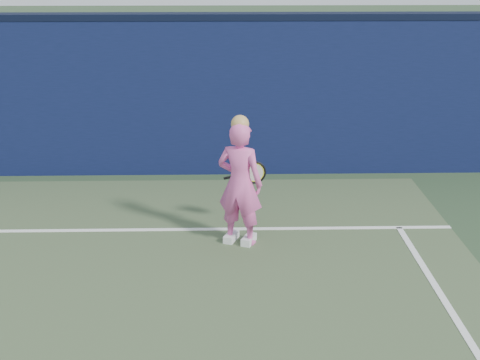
{
  "coord_description": "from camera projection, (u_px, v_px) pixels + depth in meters",
  "views": [
    {
      "loc": [
        2.47,
        -4.21,
        3.59
      ],
      "look_at": [
        2.65,
        3.61,
        0.84
      ],
      "focal_mm": 50.0,
      "sensor_mm": 36.0,
      "label": 1
    }
  ],
  "objects": [
    {
      "name": "wall_cap",
      "position": [
        66.0,
        17.0,
        10.4
      ],
      "size": [
        24.0,
        0.42,
        0.1
      ],
      "primitive_type": "cube",
      "color": "black",
      "rests_on": "backstop_wall"
    },
    {
      "name": "player",
      "position": [
        240.0,
        183.0,
        8.3
      ],
      "size": [
        0.68,
        0.57,
        1.67
      ],
      "rotation": [
        0.0,
        0.0,
        2.76
      ],
      "color": "#EF5DB0",
      "rests_on": "ground"
    },
    {
      "name": "backstop_wall",
      "position": [
        73.0,
        99.0,
        10.83
      ],
      "size": [
        24.0,
        0.4,
        2.5
      ],
      "primitive_type": "cube",
      "color": "#0C1436",
      "rests_on": "ground"
    },
    {
      "name": "racket",
      "position": [
        252.0,
        173.0,
        8.72
      ],
      "size": [
        0.56,
        0.16,
        0.31
      ],
      "rotation": [
        0.0,
        0.0,
        -0.27
      ],
      "color": "black",
      "rests_on": "ground"
    }
  ]
}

